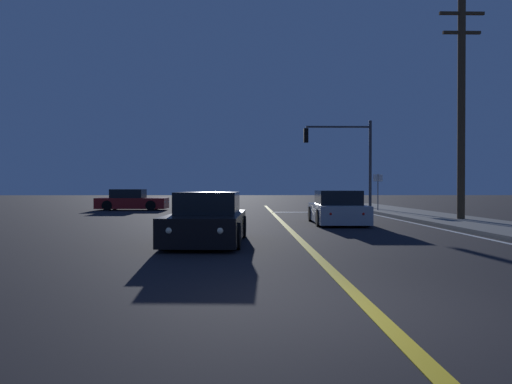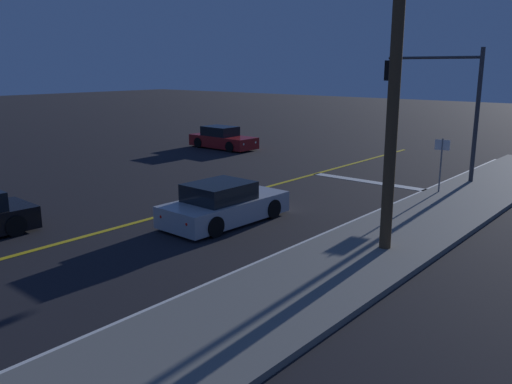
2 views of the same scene
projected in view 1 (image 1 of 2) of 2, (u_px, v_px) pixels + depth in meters
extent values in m
plane|color=black|center=(376.00, 315.00, 5.38)|extent=(160.00, 160.00, 0.00)
cube|color=slate|center=(481.00, 225.00, 17.19)|extent=(3.20, 42.03, 0.15)
cube|color=gold|center=(287.00, 227.00, 17.05)|extent=(0.20, 39.69, 0.01)
cube|color=white|center=(432.00, 227.00, 17.16)|extent=(0.16, 39.69, 0.01)
cube|color=white|center=(320.00, 212.00, 27.28)|extent=(5.57, 0.50, 0.01)
cube|color=maroon|center=(132.00, 203.00, 30.02)|extent=(4.47, 1.81, 0.68)
cube|color=black|center=(128.00, 194.00, 30.01)|extent=(2.07, 1.51, 0.60)
cylinder|color=black|center=(156.00, 205.00, 30.80)|extent=(0.65, 0.24, 0.64)
cylinder|color=black|center=(151.00, 206.00, 29.22)|extent=(0.65, 0.24, 0.64)
cylinder|color=black|center=(115.00, 205.00, 30.82)|extent=(0.65, 0.24, 0.64)
cylinder|color=black|center=(107.00, 206.00, 29.24)|extent=(0.65, 0.24, 0.64)
sphere|color=#FFF4CC|center=(167.00, 202.00, 30.53)|extent=(0.18, 0.18, 0.18)
sphere|color=#FFF4CC|center=(164.00, 202.00, 29.48)|extent=(0.18, 0.18, 0.18)
sphere|color=red|center=(102.00, 202.00, 30.56)|extent=(0.14, 0.14, 0.14)
sphere|color=red|center=(96.00, 202.00, 29.50)|extent=(0.14, 0.14, 0.14)
cube|color=#B2B5BA|center=(337.00, 213.00, 18.75)|extent=(1.99, 4.39, 0.68)
cube|color=black|center=(338.00, 198.00, 18.48)|extent=(1.67, 2.04, 0.60)
cylinder|color=black|center=(311.00, 214.00, 20.10)|extent=(0.24, 0.65, 0.64)
cylinder|color=black|center=(352.00, 214.00, 20.09)|extent=(0.24, 0.65, 0.64)
cylinder|color=black|center=(319.00, 218.00, 17.41)|extent=(0.24, 0.65, 0.64)
cylinder|color=black|center=(366.00, 218.00, 17.40)|extent=(0.24, 0.65, 0.64)
sphere|color=#FFF4CC|center=(316.00, 208.00, 20.86)|extent=(0.18, 0.18, 0.18)
sphere|color=#FFF4CC|center=(342.00, 208.00, 20.85)|extent=(0.18, 0.18, 0.18)
sphere|color=red|center=(330.00, 214.00, 16.63)|extent=(0.14, 0.14, 0.14)
sphere|color=red|center=(363.00, 214.00, 16.62)|extent=(0.14, 0.14, 0.14)
cube|color=black|center=(207.00, 226.00, 12.29)|extent=(2.02, 4.26, 0.68)
cube|color=black|center=(208.00, 203.00, 12.53)|extent=(1.66, 1.99, 0.60)
cylinder|color=black|center=(236.00, 236.00, 10.97)|extent=(0.25, 0.65, 0.64)
cylinder|color=black|center=(164.00, 236.00, 11.02)|extent=(0.25, 0.65, 0.64)
cylinder|color=black|center=(242.00, 227.00, 13.56)|extent=(0.25, 0.65, 0.64)
cylinder|color=black|center=(184.00, 227.00, 13.61)|extent=(0.25, 0.65, 0.64)
sphere|color=#FFF4CC|center=(220.00, 231.00, 10.25)|extent=(0.18, 0.18, 0.18)
sphere|color=#FFF4CC|center=(169.00, 230.00, 10.28)|extent=(0.18, 0.18, 0.18)
sphere|color=red|center=(234.00, 218.00, 14.31)|extent=(0.14, 0.14, 0.14)
sphere|color=red|center=(197.00, 218.00, 14.34)|extent=(0.14, 0.14, 0.14)
cylinder|color=#38383D|center=(370.00, 165.00, 29.62)|extent=(0.18, 0.18, 5.70)
cylinder|color=#38383D|center=(338.00, 127.00, 29.55)|extent=(4.10, 0.12, 0.12)
cube|color=black|center=(306.00, 135.00, 29.52)|extent=(0.28, 0.28, 0.90)
sphere|color=red|center=(306.00, 131.00, 29.51)|extent=(0.22, 0.22, 0.22)
sphere|color=#4C2D05|center=(306.00, 135.00, 29.52)|extent=(0.22, 0.22, 0.22)
sphere|color=#0A3814|center=(306.00, 140.00, 29.52)|extent=(0.22, 0.22, 0.22)
cylinder|color=#4C3823|center=(461.00, 111.00, 19.45)|extent=(0.31, 0.31, 9.31)
cube|color=#4C3823|center=(462.00, 13.00, 19.40)|extent=(1.88, 0.12, 0.12)
cube|color=#4C3823|center=(462.00, 33.00, 19.41)|extent=(1.58, 0.12, 0.12)
cylinder|color=slate|center=(378.00, 193.00, 26.83)|extent=(0.06, 0.06, 2.25)
cube|color=white|center=(378.00, 178.00, 26.82)|extent=(0.56, 0.13, 0.40)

